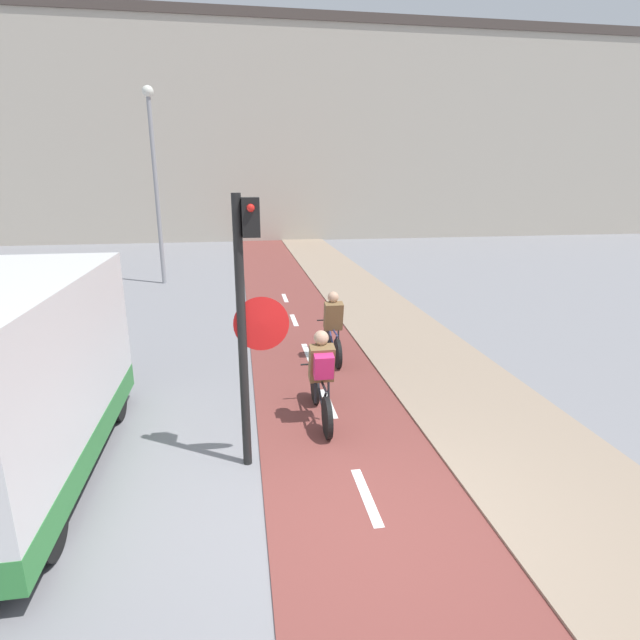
{
  "coord_description": "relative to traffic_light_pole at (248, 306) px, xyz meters",
  "views": [
    {
      "loc": [
        -1.33,
        -4.32,
        3.56
      ],
      "look_at": [
        0.0,
        3.83,
        1.2
      ],
      "focal_mm": 28.0,
      "sensor_mm": 36.0,
      "label": 1
    }
  ],
  "objects": [
    {
      "name": "ground_plane",
      "position": [
        1.25,
        -1.46,
        -2.09
      ],
      "size": [
        120.0,
        120.0,
        0.0
      ],
      "primitive_type": "plane",
      "color": "gray"
    },
    {
      "name": "bike_lane",
      "position": [
        1.25,
        -1.45,
        -2.08
      ],
      "size": [
        2.35,
        60.0,
        0.02
      ],
      "color": "brown",
      "rests_on": "ground_plane"
    },
    {
      "name": "sidewalk_strip",
      "position": [
        3.63,
        -1.46,
        -2.07
      ],
      "size": [
        2.4,
        60.0,
        0.05
      ],
      "color": "gray",
      "rests_on": "ground_plane"
    },
    {
      "name": "building_row_background",
      "position": [
        1.25,
        26.21,
        3.97
      ],
      "size": [
        60.0,
        5.2,
        12.11
      ],
      "color": "#B2A899",
      "rests_on": "ground_plane"
    },
    {
      "name": "traffic_light_pole",
      "position": [
        0.0,
        0.0,
        0.0
      ],
      "size": [
        0.67,
        0.26,
        3.4
      ],
      "color": "black",
      "rests_on": "ground_plane"
    },
    {
      "name": "street_lamp_far",
      "position": [
        -2.7,
        12.05,
        1.84
      ],
      "size": [
        0.36,
        0.36,
        6.38
      ],
      "color": "gray",
      "rests_on": "ground_plane"
    },
    {
      "name": "cyclist_near",
      "position": [
        1.05,
        1.01,
        -1.4
      ],
      "size": [
        0.46,
        1.74,
        1.43
      ],
      "color": "black",
      "rests_on": "ground_plane"
    },
    {
      "name": "cyclist_far",
      "position": [
        1.72,
        3.63,
        -1.44
      ],
      "size": [
        0.46,
        1.69,
        1.41
      ],
      "color": "black",
      "rests_on": "ground_plane"
    }
  ]
}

